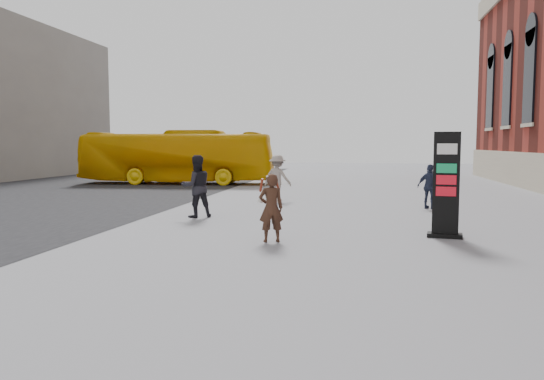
% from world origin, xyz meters
% --- Properties ---
extents(ground, '(100.00, 100.00, 0.00)m').
position_xyz_m(ground, '(0.00, 0.00, 0.00)').
color(ground, '#9E9EA3').
extents(info_pylon, '(0.86, 0.52, 2.51)m').
position_xyz_m(info_pylon, '(3.40, 1.06, 1.25)').
color(info_pylon, black).
rests_on(info_pylon, ground).
extents(woman, '(0.71, 0.68, 1.55)m').
position_xyz_m(woman, '(-0.60, -0.19, 0.80)').
color(woman, black).
rests_on(woman, ground).
extents(bus, '(10.79, 3.18, 2.97)m').
position_xyz_m(bus, '(-8.70, 16.34, 1.48)').
color(bus, '#DFA906').
rests_on(bus, road).
extents(pedestrian_a, '(1.16, 1.09, 1.89)m').
position_xyz_m(pedestrian_a, '(-3.51, 3.43, 0.94)').
color(pedestrian_a, black).
rests_on(pedestrian_a, ground).
extents(pedestrian_b, '(1.31, 0.99, 1.80)m').
position_xyz_m(pedestrian_b, '(-1.85, 8.65, 0.90)').
color(pedestrian_b, gray).
rests_on(pedestrian_b, ground).
extents(pedestrian_c, '(0.97, 0.75, 1.53)m').
position_xyz_m(pedestrian_c, '(3.75, 6.78, 0.76)').
color(pedestrian_c, '#283049').
rests_on(pedestrian_c, ground).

